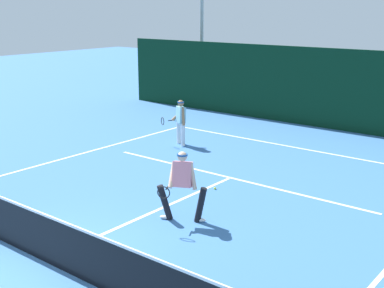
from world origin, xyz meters
The scene contains 10 objects.
ground_plane centered at (0.00, 0.00, 0.00)m, with size 80.00×80.00×0.00m, color teal.
court_line_baseline_far centered at (0.00, 10.69, 0.00)m, with size 10.80×0.10×0.01m, color white.
court_line_service centered at (0.00, 6.49, 0.00)m, with size 8.80×0.10×0.01m, color white.
court_line_centre centered at (0.00, 3.20, 0.00)m, with size 0.10×6.40×0.01m, color white.
tennis_net centered at (0.00, 0.00, 0.53)m, with size 11.83×0.09×1.07m.
player_near centered at (0.88, 3.22, 0.92)m, with size 1.13×1.06×1.67m.
player_far centered at (-3.53, 8.46, 0.90)m, with size 0.99×0.83×1.63m.
tennis_ball centered at (0.23, 5.41, 0.03)m, with size 0.07×0.07×0.07m, color #D1E033.
back_fence_windscreen centered at (0.00, 14.24, 1.62)m, with size 22.38×0.12×3.25m, color black.
light_pole centered at (-8.46, 16.11, 4.72)m, with size 0.55×0.44×7.74m.
Camera 1 is at (8.01, -5.36, 4.82)m, focal length 48.22 mm.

